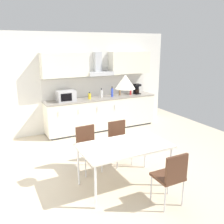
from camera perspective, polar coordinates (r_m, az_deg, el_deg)
ground_plane at (r=5.01m, az=2.02°, el=-13.31°), size 7.32×8.23×0.02m
wall_back at (r=7.05m, az=-8.97°, el=6.64°), size 5.85×0.10×2.69m
kitchen_counter at (r=7.16m, az=-2.39°, el=-0.27°), size 3.21×0.64×0.93m
backsplash_tile at (r=7.26m, az=-3.42°, el=5.90°), size 3.19×0.02×0.55m
upper_wall_cabinets at (r=7.04m, az=-2.99°, el=10.88°), size 3.19×0.40×0.63m
microwave at (r=6.67m, az=-10.47°, el=3.62°), size 0.48×0.35×0.28m
coffee_maker at (r=7.60m, az=5.66°, el=5.29°), size 0.18×0.19×0.30m
bottle_yellow at (r=6.86m, az=-5.17°, el=3.65°), size 0.08×0.08×0.19m
bottle_brown at (r=7.34m, az=1.78°, el=4.60°), size 0.06×0.06×0.23m
bottle_blue at (r=7.13m, az=0.02°, el=4.52°), size 0.06×0.06×0.30m
bottle_red at (r=7.44m, az=4.27°, el=4.88°), size 0.06×0.06×0.28m
bottle_white at (r=7.08m, az=-2.43°, el=4.27°), size 0.06×0.06×0.25m
dining_table at (r=4.23m, az=2.84°, el=-8.08°), size 1.51×0.87×0.75m
chair_far_right at (r=5.11m, az=1.60°, el=-5.98°), size 0.40×0.40×0.87m
chair_far_left at (r=4.85m, az=-5.60°, el=-7.29°), size 0.43×0.43×0.87m
chair_near_right at (r=3.89m, az=13.44°, el=-13.64°), size 0.40×0.40×0.87m
pendant_lamp at (r=3.93m, az=3.05°, el=6.92°), size 0.32×0.32×0.22m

